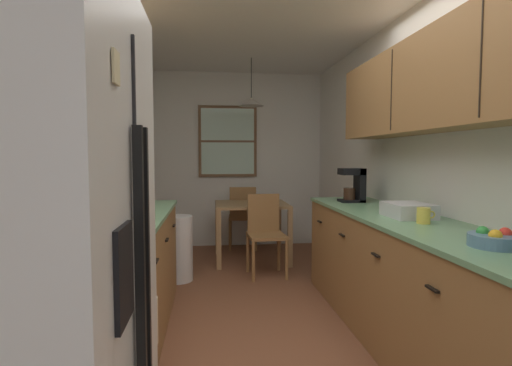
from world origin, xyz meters
TOP-DOWN VIEW (x-y plane):
  - ground_plane at (0.00, 1.00)m, footprint 12.00×12.00m
  - wall_left at (-1.35, 1.00)m, footprint 0.10×9.00m
  - wall_right at (1.35, 1.00)m, footprint 0.10×9.00m
  - wall_back at (0.00, 3.65)m, footprint 4.40×0.10m
  - ceiling_slab at (0.00, 1.00)m, footprint 4.40×9.00m
  - stove_range at (-0.99, -0.50)m, footprint 0.66×0.62m
  - microwave_over_range at (-1.11, -0.50)m, footprint 0.39×0.59m
  - counter_left at (-1.00, 0.74)m, footprint 0.64×1.86m
  - upper_cabinets_left at (-1.14, 0.69)m, footprint 0.33×1.94m
  - counter_right at (1.00, 0.11)m, footprint 0.64×3.29m
  - upper_cabinets_right at (1.14, 0.06)m, footprint 0.33×2.97m
  - dining_table at (0.16, 2.71)m, footprint 0.90×0.82m
  - dining_chair_near at (0.26, 2.09)m, footprint 0.43×0.43m
  - dining_chair_far at (0.10, 3.32)m, footprint 0.43×0.43m
  - pendant_light at (0.16, 2.71)m, footprint 0.32×0.32m
  - back_window at (-0.09, 3.58)m, footprint 0.85×0.05m
  - trash_bin at (-0.70, 1.96)m, footprint 0.30×0.30m
  - storage_canister at (-1.00, -0.01)m, footprint 0.12×0.12m
  - dish_towel at (-0.64, -0.35)m, footprint 0.02×0.16m
  - coffee_maker at (0.99, 1.31)m, footprint 0.22×0.18m
  - mug_spare at (1.00, 0.10)m, footprint 0.12×0.08m
  - fruit_bowl at (0.98, -0.56)m, footprint 0.24×0.24m
  - dish_rack at (1.03, 0.36)m, footprint 0.28×0.34m

SIDE VIEW (x-z plane):
  - ground_plane at x=0.00m, z-range 0.00..0.00m
  - trash_bin at x=-0.70m, z-range 0.00..0.70m
  - counter_right at x=1.00m, z-range 0.00..0.90m
  - counter_left at x=-1.00m, z-range 0.00..0.90m
  - stove_range at x=-0.99m, z-range -0.08..1.02m
  - dish_towel at x=-0.64m, z-range 0.38..0.62m
  - dining_chair_near at x=0.26m, z-range 0.05..0.95m
  - dining_chair_far at x=0.10m, z-range 0.05..0.95m
  - dining_table at x=0.16m, z-range 0.25..0.99m
  - fruit_bowl at x=0.98m, z-range 0.89..0.98m
  - dish_rack at x=1.03m, z-range 0.90..1.00m
  - mug_spare at x=1.00m, z-range 0.90..1.00m
  - storage_canister at x=-1.00m, z-range 0.90..1.06m
  - coffee_maker at x=0.99m, z-range 0.91..1.22m
  - wall_left at x=-1.35m, z-range 0.00..2.55m
  - wall_right at x=1.35m, z-range 0.00..2.55m
  - wall_back at x=0.00m, z-range 0.00..2.55m
  - back_window at x=-0.09m, z-range 1.03..2.07m
  - microwave_over_range at x=-1.11m, z-range 1.53..1.85m
  - upper_cabinets_right at x=1.14m, z-range 1.50..2.14m
  - upper_cabinets_left at x=-1.14m, z-range 1.55..2.23m
  - pendant_light at x=0.16m, z-range 1.71..2.31m
  - ceiling_slab at x=0.00m, z-range 2.55..2.63m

